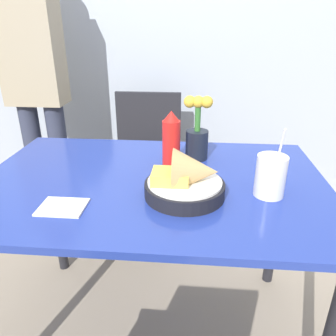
# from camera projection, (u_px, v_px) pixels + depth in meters

# --- Properties ---
(ground_plane) EXTENTS (12.00, 12.00, 0.00)m
(ground_plane) POSITION_uv_depth(u_px,v_px,m) (155.00, 327.00, 1.46)
(ground_plane) COLOR gray
(wall_window) EXTENTS (7.00, 0.06, 2.60)m
(wall_window) POSITION_uv_depth(u_px,v_px,m) (176.00, 12.00, 2.02)
(wall_window) COLOR #9EA8B7
(wall_window) RESTS_ON ground_plane
(dining_table) EXTENTS (1.22, 0.82, 0.73)m
(dining_table) POSITION_uv_depth(u_px,v_px,m) (153.00, 202.00, 1.20)
(dining_table) COLOR #233893
(dining_table) RESTS_ON ground_plane
(chair_far_window) EXTENTS (0.40, 0.40, 0.86)m
(chair_far_window) POSITION_uv_depth(u_px,v_px,m) (147.00, 151.00, 2.02)
(chair_far_window) COLOR black
(chair_far_window) RESTS_ON ground_plane
(food_basket) EXTENTS (0.25, 0.25, 0.16)m
(food_basket) POSITION_uv_depth(u_px,v_px,m) (188.00, 181.00, 1.02)
(food_basket) COLOR black
(food_basket) RESTS_ON dining_table
(ketchup_bottle) EXTENTS (0.07, 0.07, 0.22)m
(ketchup_bottle) POSITION_uv_depth(u_px,v_px,m) (171.00, 141.00, 1.21)
(ketchup_bottle) COLOR red
(ketchup_bottle) RESTS_ON dining_table
(drink_cup) EXTENTS (0.09, 0.09, 0.23)m
(drink_cup) POSITION_uv_depth(u_px,v_px,m) (270.00, 177.00, 1.03)
(drink_cup) COLOR silver
(drink_cup) RESTS_ON dining_table
(flower_vase) EXTENTS (0.11, 0.09, 0.25)m
(flower_vase) POSITION_uv_depth(u_px,v_px,m) (197.00, 134.00, 1.29)
(flower_vase) COLOR black
(flower_vase) RESTS_ON dining_table
(napkin) EXTENTS (0.14, 0.11, 0.01)m
(napkin) POSITION_uv_depth(u_px,v_px,m) (62.00, 207.00, 0.98)
(napkin) COLOR white
(napkin) RESTS_ON dining_table
(person_standing) EXTENTS (0.32, 0.19, 1.68)m
(person_standing) POSITION_uv_depth(u_px,v_px,m) (35.00, 76.00, 1.83)
(person_standing) COLOR #2D3347
(person_standing) RESTS_ON ground_plane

